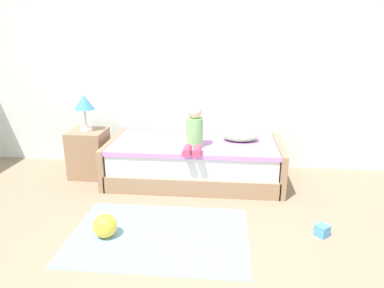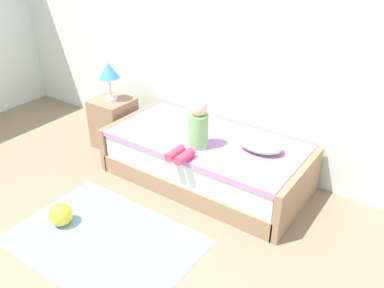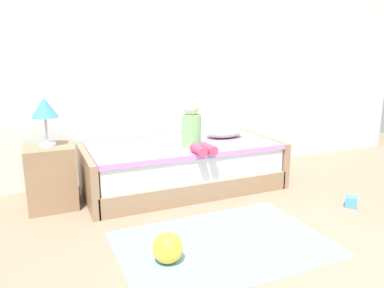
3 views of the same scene
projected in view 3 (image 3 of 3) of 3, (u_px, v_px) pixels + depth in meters
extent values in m
plane|color=gray|center=(320.00, 285.00, 2.29)|extent=(9.20, 9.20, 0.00)
cube|color=silver|center=(172.00, 54.00, 4.27)|extent=(7.20, 0.10, 2.90)
cube|color=#997556|center=(183.00, 179.00, 4.00)|extent=(2.00, 1.00, 0.20)
cube|color=white|center=(183.00, 159.00, 3.95)|extent=(1.94, 0.94, 0.25)
cube|color=#C67FD1|center=(183.00, 146.00, 3.91)|extent=(1.98, 0.98, 0.05)
cube|color=#997556|center=(87.00, 178.00, 3.56)|extent=(0.07, 1.00, 0.50)
cube|color=#997556|center=(261.00, 156.00, 4.37)|extent=(0.07, 1.00, 0.50)
cube|color=#997556|center=(51.00, 177.00, 3.44)|extent=(0.44, 0.44, 0.60)
cylinder|color=silver|center=(48.00, 145.00, 3.37)|extent=(0.15, 0.15, 0.03)
cylinder|color=silver|center=(47.00, 130.00, 3.34)|extent=(0.02, 0.02, 0.24)
cone|color=#3F8CD8|center=(44.00, 108.00, 3.29)|extent=(0.24, 0.24, 0.18)
cylinder|color=#7FC672|center=(191.00, 131.00, 3.72)|extent=(0.20, 0.20, 0.34)
sphere|color=beige|center=(191.00, 107.00, 3.66)|extent=(0.17, 0.17, 0.17)
cylinder|color=#D83F60|center=(199.00, 150.00, 3.46)|extent=(0.09, 0.22, 0.09)
cylinder|color=#D83F60|center=(209.00, 149.00, 3.50)|extent=(0.09, 0.22, 0.09)
ellipsoid|color=#99CC8C|center=(224.00, 132.00, 4.20)|extent=(0.44, 0.30, 0.13)
sphere|color=yellow|center=(168.00, 248.00, 2.52)|extent=(0.22, 0.22, 0.22)
cube|color=#7AA8CC|center=(224.00, 244.00, 2.79)|extent=(1.60, 1.10, 0.01)
cube|color=#4C99E5|center=(351.00, 202.00, 3.48)|extent=(0.15, 0.15, 0.11)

